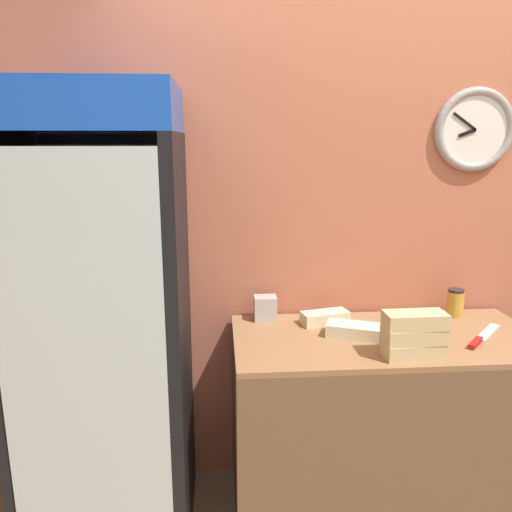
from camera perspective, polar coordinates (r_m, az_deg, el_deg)
name	(u,v)px	position (r m, az deg, el deg)	size (l,w,h in m)	color
wall_back	(368,227)	(2.62, 12.73, 3.22)	(5.20, 0.10, 2.70)	#B7664C
prep_counter	(381,425)	(2.59, 14.09, -18.26)	(1.40, 0.65, 0.92)	brown
beverage_cooler	(105,304)	(2.29, -16.91, -5.30)	(0.71, 0.68, 2.00)	black
sandwich_stack_bottom	(413,349)	(2.19, 17.48, -10.14)	(0.26, 0.13, 0.06)	tan
sandwich_stack_middle	(414,335)	(2.17, 17.60, -8.58)	(0.25, 0.12, 0.06)	tan
sandwich_stack_top	(415,320)	(2.14, 17.72, -6.99)	(0.25, 0.12, 0.06)	tan
sandwich_flat_left	(325,318)	(2.47, 7.88, -6.98)	(0.24, 0.14, 0.06)	beige
sandwich_flat_right	(357,331)	(2.33, 11.45, -8.37)	(0.29, 0.21, 0.06)	beige
chefs_knife	(480,339)	(2.47, 24.26, -8.61)	(0.29, 0.30, 0.02)	silver
condiment_jar	(455,303)	(2.73, 21.81, -4.99)	(0.08, 0.08, 0.14)	gold
napkin_dispenser	(265,308)	(2.49, 1.06, -5.97)	(0.11, 0.09, 0.12)	#B7B2AD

